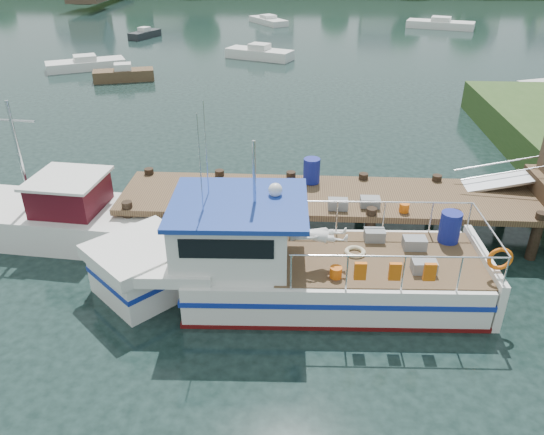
# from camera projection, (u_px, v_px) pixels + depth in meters

# --- Properties ---
(ground_plane) EXTENTS (160.00, 160.00, 0.00)m
(ground_plane) POSITION_uv_depth(u_px,v_px,m) (304.00, 231.00, 17.92)
(ground_plane) COLOR black
(dock) EXTENTS (16.60, 3.00, 4.78)m
(dock) POSITION_uv_depth(u_px,v_px,m) (515.00, 175.00, 16.53)
(dock) COLOR #503B26
(dock) RESTS_ON ground
(lobster_boat) EXTENTS (11.29, 3.59, 5.36)m
(lobster_boat) POSITION_uv_depth(u_px,v_px,m) (284.00, 264.00, 14.37)
(lobster_boat) COLOR silver
(lobster_boat) RESTS_ON ground
(work_boat) EXTENTS (8.69, 3.29, 4.55)m
(work_boat) POSITION_uv_depth(u_px,v_px,m) (47.00, 216.00, 17.34)
(work_boat) COLOR silver
(work_boat) RESTS_ON ground
(moored_rowboat) EXTENTS (4.19, 2.45, 1.15)m
(moored_rowboat) POSITION_uv_depth(u_px,v_px,m) (124.00, 74.00, 35.84)
(moored_rowboat) COLOR #503B26
(moored_rowboat) RESTS_ON ground
(moored_far) EXTENTS (7.14, 4.40, 1.15)m
(moored_far) POSITION_uv_depth(u_px,v_px,m) (440.00, 24.00, 55.41)
(moored_far) COLOR silver
(moored_far) RESTS_ON ground
(moored_a) EXTENTS (5.75, 4.15, 1.01)m
(moored_a) POSITION_uv_depth(u_px,v_px,m) (86.00, 64.00, 38.86)
(moored_a) COLOR silver
(moored_a) RESTS_ON ground
(moored_b) EXTENTS (5.59, 3.67, 1.17)m
(moored_b) POSITION_uv_depth(u_px,v_px,m) (260.00, 53.00, 42.04)
(moored_b) COLOR silver
(moored_b) RESTS_ON ground
(moored_d) EXTENTS (4.65, 5.67, 0.94)m
(moored_d) POSITION_uv_depth(u_px,v_px,m) (268.00, 21.00, 58.11)
(moored_d) COLOR silver
(moored_d) RESTS_ON ground
(moored_e) EXTENTS (2.52, 3.76, 0.99)m
(moored_e) POSITION_uv_depth(u_px,v_px,m) (145.00, 34.00, 50.41)
(moored_e) COLOR black
(moored_e) RESTS_ON ground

